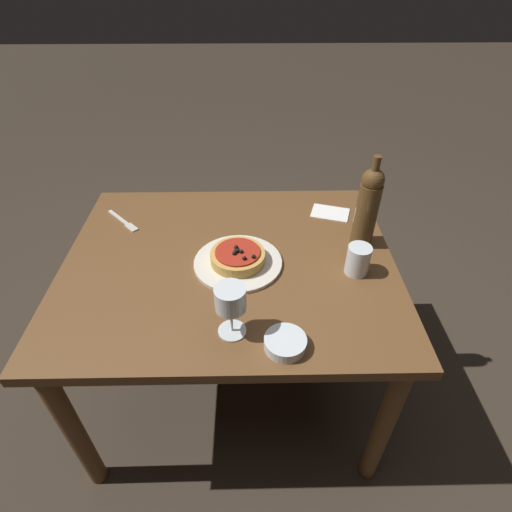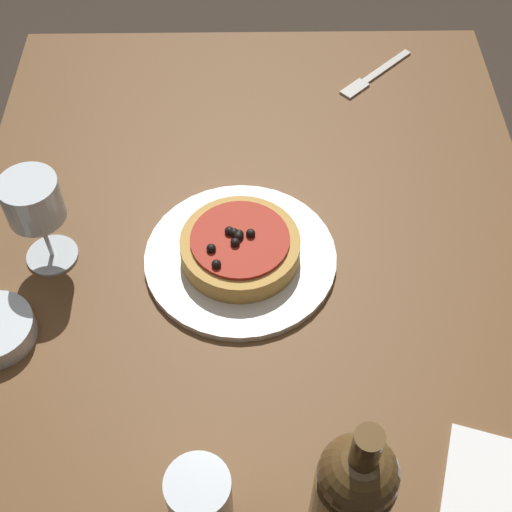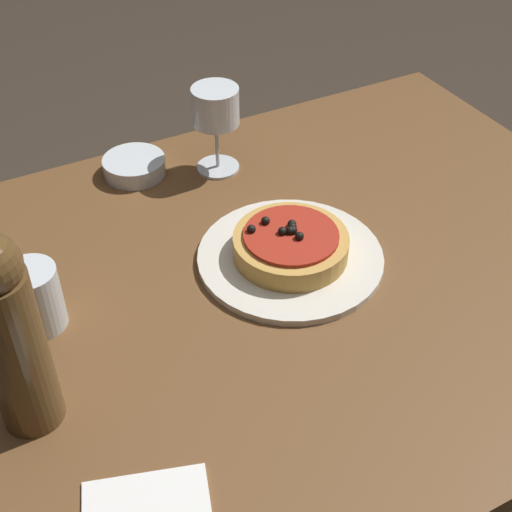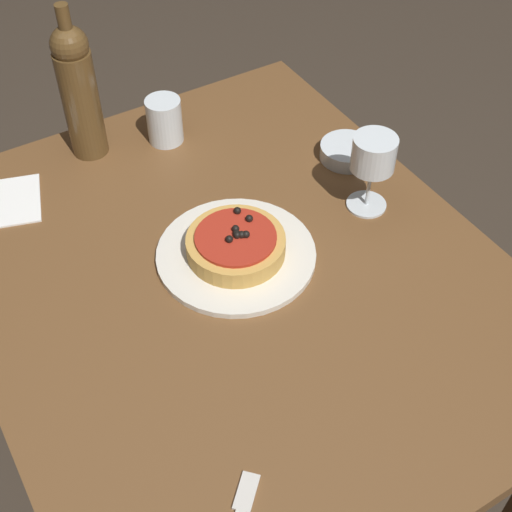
{
  "view_description": "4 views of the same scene",
  "coord_description": "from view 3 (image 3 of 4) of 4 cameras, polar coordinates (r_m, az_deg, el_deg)",
  "views": [
    {
      "loc": [
        -0.07,
        1.04,
        1.57
      ],
      "look_at": [
        -0.09,
        0.07,
        0.78
      ],
      "focal_mm": 28.0,
      "sensor_mm": 36.0,
      "label": 1
    },
    {
      "loc": [
        -0.7,
        0.01,
        1.57
      ],
      "look_at": [
        -0.07,
        -0.0,
        0.77
      ],
      "focal_mm": 50.0,
      "sensor_mm": 36.0,
      "label": 2
    },
    {
      "loc": [
        -0.47,
        -0.71,
        1.44
      ],
      "look_at": [
        -0.09,
        0.02,
        0.74
      ],
      "focal_mm": 50.0,
      "sensor_mm": 36.0,
      "label": 3
    },
    {
      "loc": [
        0.76,
        -0.41,
        1.66
      ],
      "look_at": [
        0.01,
        0.04,
        0.74
      ],
      "focal_mm": 50.0,
      "sensor_mm": 36.0,
      "label": 4
    }
  ],
  "objects": [
    {
      "name": "wine_glass",
      "position": [
        1.27,
        -3.25,
        11.56
      ],
      "size": [
        0.08,
        0.08,
        0.16
      ],
      "color": "silver",
      "rests_on": "dining_table"
    },
    {
      "name": "dinner_plate",
      "position": [
        1.12,
        2.76,
        -0.1
      ],
      "size": [
        0.29,
        0.29,
        0.01
      ],
      "color": "silver",
      "rests_on": "dining_table"
    },
    {
      "name": "dining_table",
      "position": [
        1.19,
        4.45,
        -3.92
      ],
      "size": [
        1.11,
        0.91,
        0.71
      ],
      "color": "brown",
      "rests_on": "ground_plane"
    },
    {
      "name": "pizza",
      "position": [
        1.11,
        2.79,
        0.94
      ],
      "size": [
        0.18,
        0.18,
        0.05
      ],
      "color": "gold",
      "rests_on": "dinner_plate"
    },
    {
      "name": "ground_plane",
      "position": [
        1.68,
        3.33,
        -19.08
      ],
      "size": [
        14.0,
        14.0,
        0.0
      ],
      "primitive_type": "plane",
      "color": "#382D23"
    },
    {
      "name": "side_bowl",
      "position": [
        1.33,
        -9.71,
        7.1
      ],
      "size": [
        0.11,
        0.11,
        0.03
      ],
      "color": "silver",
      "rests_on": "dining_table"
    },
    {
      "name": "wine_bottle",
      "position": [
        0.85,
        -19.19,
        -5.73
      ],
      "size": [
        0.08,
        0.08,
        0.33
      ],
      "color": "brown",
      "rests_on": "dining_table"
    },
    {
      "name": "water_cup",
      "position": [
        1.04,
        -17.27,
        -3.23
      ],
      "size": [
        0.08,
        0.08,
        0.1
      ],
      "color": "silver",
      "rests_on": "dining_table"
    },
    {
      "name": "paper_napkin",
      "position": [
        0.85,
        -8.72,
        -19.61
      ],
      "size": [
        0.17,
        0.14,
        0.0
      ],
      "color": "white",
      "rests_on": "dining_table"
    }
  ]
}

